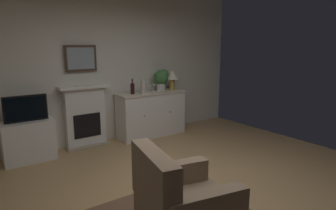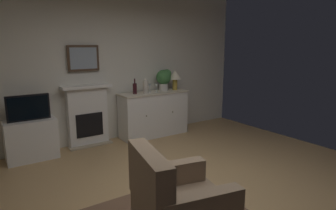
{
  "view_description": "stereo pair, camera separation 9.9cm",
  "coord_description": "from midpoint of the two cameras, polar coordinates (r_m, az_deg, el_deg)",
  "views": [
    {
      "loc": [
        -2.17,
        -2.4,
        1.78
      ],
      "look_at": [
        0.01,
        0.67,
        1.0
      ],
      "focal_mm": 30.76,
      "sensor_mm": 36.0,
      "label": 1
    },
    {
      "loc": [
        -2.09,
        -2.45,
        1.78
      ],
      "look_at": [
        0.01,
        0.67,
        1.0
      ],
      "focal_mm": 30.76,
      "sensor_mm": 36.0,
      "label": 2
    }
  ],
  "objects": [
    {
      "name": "ground_plane",
      "position": [
        3.71,
        6.71,
        -17.93
      ],
      "size": [
        5.91,
        5.35,
        0.1
      ],
      "primitive_type": "cube",
      "color": "tan",
      "rests_on": "ground"
    },
    {
      "name": "wall_rear",
      "position": [
        5.51,
        -11.27,
        8.56
      ],
      "size": [
        5.91,
        0.06,
        3.0
      ],
      "primitive_type": "cube",
      "color": "silver",
      "rests_on": "ground_plane"
    },
    {
      "name": "fireplace_unit",
      "position": [
        5.35,
        -15.13,
        -2.0
      ],
      "size": [
        0.87,
        0.3,
        1.1
      ],
      "color": "white",
      "rests_on": "ground_plane"
    },
    {
      "name": "framed_picture",
      "position": [
        5.26,
        -15.89,
        8.91
      ],
      "size": [
        0.55,
        0.04,
        0.45
      ],
      "color": "#473323"
    },
    {
      "name": "sideboard_cabinet",
      "position": [
        5.75,
        -2.36,
        -1.74
      ],
      "size": [
        1.39,
        0.49,
        0.88
      ],
      "color": "white",
      "rests_on": "ground_plane"
    },
    {
      "name": "table_lamp",
      "position": [
        5.91,
        1.87,
        5.72
      ],
      "size": [
        0.26,
        0.26,
        0.4
      ],
      "color": "#B79338",
      "rests_on": "sideboard_cabinet"
    },
    {
      "name": "wine_bottle",
      "position": [
        5.45,
        -6.08,
        3.32
      ],
      "size": [
        0.08,
        0.08,
        0.29
      ],
      "color": "#331419",
      "rests_on": "sideboard_cabinet"
    },
    {
      "name": "wine_glass_left",
      "position": [
        5.63,
        -3.13,
        3.79
      ],
      "size": [
        0.07,
        0.07,
        0.16
      ],
      "color": "silver",
      "rests_on": "sideboard_cabinet"
    },
    {
      "name": "wine_glass_center",
      "position": [
        5.63,
        -1.83,
        3.8
      ],
      "size": [
        0.07,
        0.07,
        0.16
      ],
      "color": "silver",
      "rests_on": "sideboard_cabinet"
    },
    {
      "name": "vase_decorative",
      "position": [
        5.5,
        -3.95,
        3.77
      ],
      "size": [
        0.11,
        0.11,
        0.28
      ],
      "color": "beige",
      "rests_on": "sideboard_cabinet"
    },
    {
      "name": "tv_cabinet",
      "position": [
        5.04,
        -24.95,
        -6.23
      ],
      "size": [
        0.75,
        0.42,
        0.64
      ],
      "color": "white",
      "rests_on": "ground_plane"
    },
    {
      "name": "tv_set",
      "position": [
        4.89,
        -25.43,
        -0.48
      ],
      "size": [
        0.62,
        0.07,
        0.4
      ],
      "color": "black",
      "rests_on": "tv_cabinet"
    },
    {
      "name": "potted_plant_small",
      "position": [
        5.81,
        -0.28,
        5.4
      ],
      "size": [
        0.3,
        0.3,
        0.43
      ],
      "color": "beige",
      "rests_on": "sideboard_cabinet"
    },
    {
      "name": "armchair",
      "position": [
        2.73,
        3.02,
        -19.14
      ],
      "size": [
        0.95,
        0.91,
        0.92
      ],
      "color": "#8C7259",
      "rests_on": "ground_plane"
    }
  ]
}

